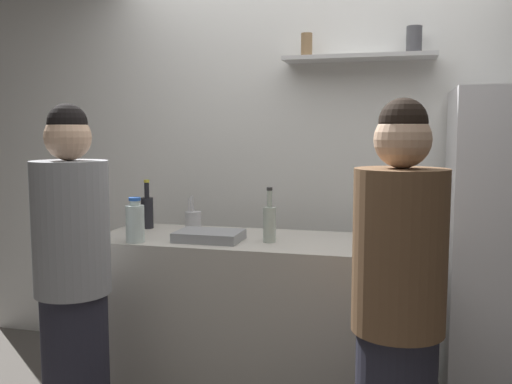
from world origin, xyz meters
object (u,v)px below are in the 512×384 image
(baking_pan, at_px, (209,236))
(wine_bottle_dark_glass, at_px, (147,211))
(refrigerator, at_px, (511,252))
(wine_bottle_pale_glass, at_px, (269,222))
(water_bottle_plastic, at_px, (135,222))
(utensil_holder, at_px, (193,220))
(person_grey_hoodie, at_px, (73,286))
(wine_bottle_amber_glass, at_px, (401,217))
(person_brown_jacket, at_px, (398,322))

(baking_pan, distance_m, wine_bottle_dark_glass, 0.55)
(refrigerator, xyz_separation_m, wine_bottle_pale_glass, (-1.22, -0.39, 0.17))
(wine_bottle_pale_glass, bearing_deg, refrigerator, 17.74)
(wine_bottle_dark_glass, distance_m, water_bottle_plastic, 0.42)
(utensil_holder, relative_size, person_grey_hoodie, 0.12)
(wine_bottle_amber_glass, bearing_deg, water_bottle_plastic, -161.14)
(wine_bottle_pale_glass, bearing_deg, baking_pan, -173.68)
(utensil_holder, height_order, person_brown_jacket, person_brown_jacket)
(refrigerator, height_order, person_grey_hoodie, refrigerator)
(wine_bottle_pale_glass, bearing_deg, person_grey_hoodie, -143.72)
(wine_bottle_dark_glass, bearing_deg, person_brown_jacket, -32.72)
(wine_bottle_pale_glass, bearing_deg, utensil_holder, 153.07)
(person_brown_jacket, bearing_deg, utensil_holder, -61.37)
(utensil_holder, height_order, wine_bottle_amber_glass, wine_bottle_amber_glass)
(wine_bottle_pale_glass, distance_m, person_brown_jacket, 0.98)
(wine_bottle_dark_glass, bearing_deg, person_grey_hoodie, -89.06)
(baking_pan, height_order, person_grey_hoodie, person_grey_hoodie)
(wine_bottle_pale_glass, bearing_deg, wine_bottle_dark_glass, 163.80)
(baking_pan, height_order, utensil_holder, utensil_holder)
(person_brown_jacket, bearing_deg, refrigerator, -139.94)
(utensil_holder, bearing_deg, person_brown_jacket, -39.43)
(refrigerator, xyz_separation_m, utensil_holder, (-1.74, -0.13, 0.12))
(water_bottle_plastic, bearing_deg, person_grey_hoodie, -105.23)
(refrigerator, height_order, water_bottle_plastic, refrigerator)
(refrigerator, xyz_separation_m, water_bottle_plastic, (-1.89, -0.56, 0.17))
(baking_pan, relative_size, wine_bottle_dark_glass, 1.18)
(wine_bottle_pale_glass, height_order, wine_bottle_dark_glass, wine_bottle_dark_glass)
(baking_pan, xyz_separation_m, wine_bottle_amber_glass, (0.97, 0.32, 0.09))
(wine_bottle_pale_glass, relative_size, person_brown_jacket, 0.18)
(person_grey_hoodie, bearing_deg, wine_bottle_pale_glass, -170.14)
(wine_bottle_dark_glass, bearing_deg, baking_pan, -29.05)
(wine_bottle_pale_glass, xyz_separation_m, person_brown_jacket, (0.65, -0.69, -0.23))
(baking_pan, distance_m, wine_bottle_pale_glass, 0.33)
(wine_bottle_pale_glass, xyz_separation_m, wine_bottle_dark_glass, (-0.79, 0.23, 0.00))
(wine_bottle_pale_glass, bearing_deg, water_bottle_plastic, -165.86)
(refrigerator, relative_size, person_grey_hoodie, 1.06)
(refrigerator, xyz_separation_m, wine_bottle_dark_glass, (-2.02, -0.16, 0.17))
(wine_bottle_amber_glass, bearing_deg, person_grey_hoodie, -149.17)
(utensil_holder, relative_size, wine_bottle_amber_glass, 0.67)
(baking_pan, distance_m, person_brown_jacket, 1.18)
(refrigerator, height_order, wine_bottle_pale_glass, refrigerator)
(person_brown_jacket, xyz_separation_m, person_grey_hoodie, (-1.43, 0.12, 0.00))
(refrigerator, relative_size, water_bottle_plastic, 7.36)
(utensil_holder, distance_m, wine_bottle_pale_glass, 0.58)
(baking_pan, height_order, wine_bottle_dark_glass, wine_bottle_dark_glass)
(utensil_holder, distance_m, wine_bottle_dark_glass, 0.28)
(wine_bottle_pale_glass, height_order, person_grey_hoodie, person_grey_hoodie)
(baking_pan, distance_m, wine_bottle_amber_glass, 1.03)
(refrigerator, distance_m, wine_bottle_dark_glass, 2.03)
(wine_bottle_amber_glass, height_order, wine_bottle_dark_glass, wine_bottle_amber_glass)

